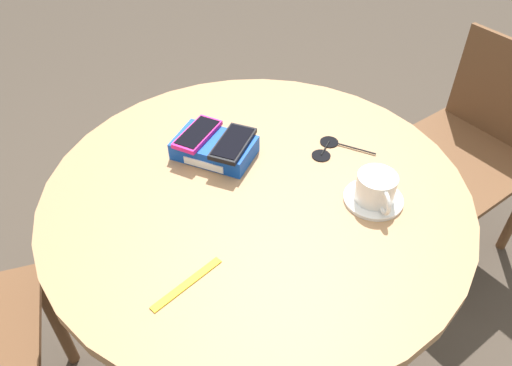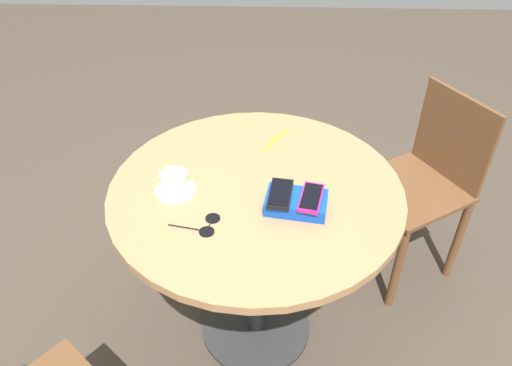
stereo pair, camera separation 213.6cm
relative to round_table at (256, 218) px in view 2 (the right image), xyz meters
name	(u,v)px [view 2 (the right image)]	position (x,y,z in m)	size (l,w,h in m)	color
ground_plane	(256,327)	(0.00, 0.00, -0.64)	(8.00, 8.00, 0.00)	#42382D
round_table	(256,218)	(0.00, 0.00, 0.00)	(0.99, 0.99, 0.77)	#2D2D2D
phone_box	(296,203)	(-0.13, 0.10, 0.16)	(0.21, 0.15, 0.05)	#0F42AD
phone_magenta	(311,198)	(-0.17, 0.11, 0.19)	(0.09, 0.15, 0.01)	#D11975
phone_black	(280,194)	(-0.08, 0.09, 0.19)	(0.09, 0.15, 0.01)	black
saucer	(175,190)	(0.26, 0.03, 0.14)	(0.13, 0.13, 0.01)	silver
coffee_cup	(174,181)	(0.27, 0.03, 0.18)	(0.09, 0.12, 0.06)	silver
lanyard_strap	(276,140)	(-0.06, -0.29, 0.14)	(0.17, 0.02, 0.00)	yellow
sunglasses	(207,225)	(0.14, 0.19, 0.14)	(0.16, 0.11, 0.01)	black
chair_near_window	(421,185)	(-0.70, -0.43, -0.17)	(0.55, 0.55, 0.86)	brown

